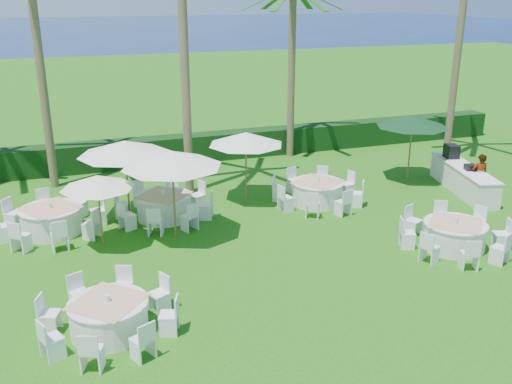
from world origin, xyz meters
TOP-DOWN VIEW (x-y plane):
  - ground at (0.00, 0.00)m, footprint 120.00×120.00m
  - hedge at (0.00, 12.00)m, footprint 34.00×1.00m
  - ocean at (0.00, 102.00)m, footprint 260.00×260.00m
  - banquet_table_a at (-3.78, -0.93)m, footprint 3.06×3.06m
  - banquet_table_c at (6.40, 0.23)m, footprint 3.16×3.16m
  - banquet_table_d at (-4.92, 5.47)m, footprint 3.40×3.40m
  - banquet_table_e at (-1.30, 5.51)m, footprint 3.22×3.22m
  - banquet_table_f at (4.21, 5.10)m, footprint 3.28×3.28m
  - umbrella_a at (-3.50, 3.80)m, footprint 2.15×2.15m
  - umbrella_b at (-1.30, 3.72)m, footprint 3.05×3.05m
  - umbrella_c at (-2.43, 5.86)m, footprint 3.05×3.05m
  - umbrella_d at (1.85, 6.19)m, footprint 2.70×2.70m
  - umbrella_green at (8.81, 6.26)m, footprint 2.86×2.86m
  - buffet_table at (10.04, 4.44)m, footprint 1.87×4.37m
  - staff_person at (10.11, 3.68)m, footprint 0.70×0.55m
  - palm_b at (-4.77, 10.27)m, footprint 4.27×4.36m
  - palm_c at (0.11, 7.84)m, footprint 4.40×4.00m
  - palm_d at (5.73, 11.30)m, footprint 4.33×4.31m
  - palm_e at (12.32, 8.44)m, footprint 4.38×4.23m

SIDE VIEW (x-z plane):
  - ground at x=0.00m, z-range 0.00..0.00m
  - ocean at x=0.00m, z-range 0.00..0.00m
  - banquet_table_a at x=-3.78m, z-range -0.06..0.89m
  - banquet_table_c at x=6.40m, z-range -0.06..0.92m
  - banquet_table_f at x=4.21m, z-range -0.06..0.93m
  - banquet_table_e at x=-1.30m, z-range -0.06..0.93m
  - banquet_table_d at x=-4.92m, z-range -0.06..0.96m
  - buffet_table at x=10.04m, z-range -0.23..1.29m
  - hedge at x=0.00m, z-range 0.00..1.20m
  - staff_person at x=10.11m, z-range 0.00..1.68m
  - umbrella_a at x=-3.50m, z-range 0.93..3.20m
  - umbrella_d at x=1.85m, z-range 1.06..3.64m
  - umbrella_green at x=8.81m, z-range 1.12..3.82m
  - umbrella_c at x=-2.43m, z-range 1.12..3.83m
  - umbrella_b at x=-1.30m, z-range 1.16..3.98m
  - palm_d at x=5.73m, z-range 0.44..7.95m
  - palm_b at x=-4.77m, z-range 0.46..9.74m
  - palm_e at x=12.32m, z-range 0.47..10.15m
  - palm_c at x=0.11m, z-range 0.48..11.07m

